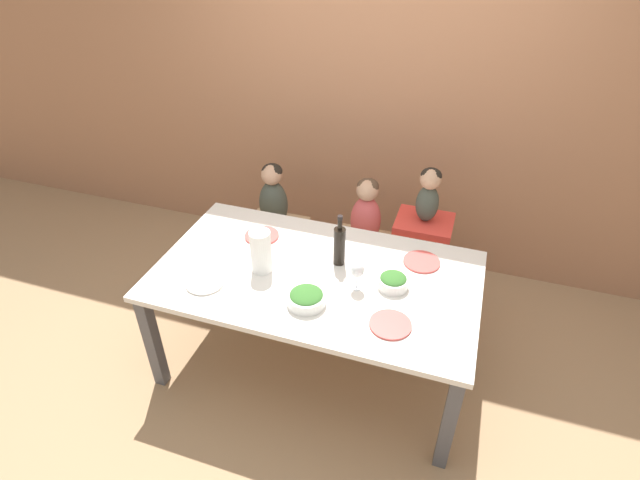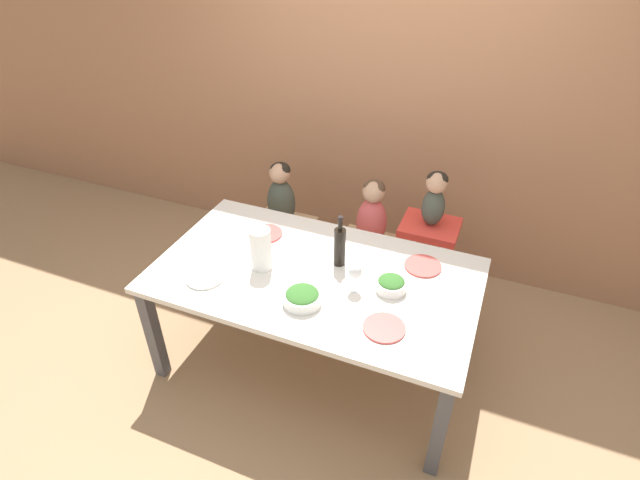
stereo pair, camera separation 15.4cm
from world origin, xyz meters
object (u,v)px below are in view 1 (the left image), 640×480
Objects in this scene: chair_far_left at (275,233)px; person_baby_right at (429,192)px; person_child_center at (366,212)px; dinner_plate_back_right at (422,262)px; person_child_left at (273,196)px; dinner_plate_back_left at (262,236)px; wine_glass_near at (357,270)px; salad_bowl_small at (393,281)px; dinner_plate_front_left at (205,283)px; salad_bowl_large at (306,298)px; dinner_plate_front_right at (390,325)px; chair_far_center at (364,251)px; chair_right_highchair at (422,241)px; paper_towel_roll at (261,251)px; wine_bottle at (339,245)px.

chair_far_left is 1.29× the size of person_baby_right.
person_child_center reaches higher than dinner_plate_back_right.
person_child_left reaches higher than dinner_plate_back_left.
salad_bowl_small is (0.19, 0.07, -0.08)m from wine_glass_near.
person_baby_right is 1.48m from dinner_plate_front_left.
person_baby_right is at bearing 64.48° from salad_bowl_large.
wine_glass_near is at bearing 136.22° from dinner_plate_front_right.
person_baby_right is 0.50m from dinner_plate_back_right.
chair_right_highchair is (0.40, 0.00, 0.17)m from chair_far_center.
person_child_left is 1.47m from dinner_plate_front_right.
salad_bowl_large reaches higher than dinner_plate_front_left.
dinner_plate_back_left is (0.11, 0.52, 0.00)m from dinner_plate_front_left.
person_child_left is at bearing 179.92° from chair_far_center.
chair_right_highchair reaches higher than dinner_plate_back_right.
wine_glass_near reaches higher than salad_bowl_large.
paper_towel_roll reaches higher than person_child_center.
chair_far_left is at bearing -179.92° from person_child_center.
dinner_plate_front_left is (-0.99, -0.30, -0.03)m from salad_bowl_small.
dinner_plate_front_left is 1.00× the size of dinner_plate_front_right.
wine_glass_near is at bearing -107.99° from chair_right_highchair.
dinner_plate_front_left is (-1.06, -1.01, -0.22)m from person_baby_right.
chair_right_highchair is at bearing 55.54° from wine_bottle.
dinner_plate_back_left is (-0.69, 0.29, -0.12)m from wine_glass_near.
wine_glass_near is 1.02× the size of salad_bowl_small.
person_child_center reaches higher than dinner_plate_front_left.
wine_bottle is 1.90× the size of salad_bowl_small.
wine_glass_near reaches higher than chair_far_center.
dinner_plate_back_left is at bearing -152.58° from chair_right_highchair.
salad_bowl_large is at bearing -29.30° from paper_towel_roll.
person_child_center is 1.91× the size of paper_towel_roll.
dinner_plate_back_left is (-0.54, 0.10, -0.12)m from wine_bottle.
salad_bowl_large is 0.97× the size of dinner_plate_front_left.
chair_far_center is 0.43m from chair_right_highchair.
chair_far_left is 1.00× the size of chair_far_center.
person_baby_right is at bearing 44.64° from paper_towel_roll.
salad_bowl_small is at bearing -95.42° from person_baby_right.
person_baby_right is 0.74m from salad_bowl_small.
paper_towel_roll is 0.40m from salad_bowl_large.
dinner_plate_front_right is (0.79, -0.21, -0.12)m from paper_towel_roll.
person_baby_right is at bearing 0.08° from chair_far_left.
paper_towel_roll reaches higher than chair_far_center.
person_child_center reaches higher than chair_far_center.
chair_right_highchair reaches higher than chair_far_center.
wine_glass_near is at bearing -43.42° from chair_far_left.
wine_glass_near is at bearing 43.30° from salad_bowl_large.
person_child_left is (-1.08, 0.00, 0.15)m from chair_right_highchair.
paper_towel_roll is 1.49× the size of wine_glass_near.
wine_bottle is 1.51× the size of dinner_plate_front_left.
wine_bottle reaches higher than dinner_plate_front_left.
dinner_plate_front_right is at bearing -90.97° from person_baby_right.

